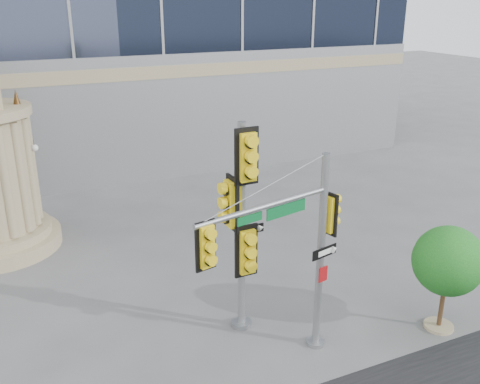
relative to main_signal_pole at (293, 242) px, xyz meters
name	(u,v)px	position (x,y,z in m)	size (l,w,h in m)	color
ground	(258,343)	(-0.43, 0.86, -3.20)	(120.00, 120.00, 0.00)	#545456
main_signal_pole	(293,242)	(0.00, 0.00, 0.00)	(3.95, 1.23, 5.16)	slate
secondary_signal_pole	(242,215)	(-0.55, 1.64, 0.16)	(0.99, 0.73, 5.71)	slate
street_tree	(449,263)	(4.41, -0.55, -1.25)	(1.90, 1.86, 2.97)	tan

